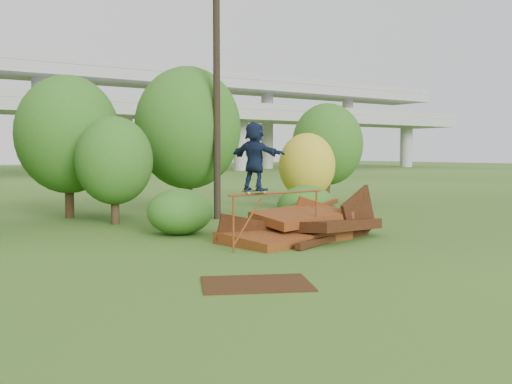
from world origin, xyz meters
TOP-DOWN VIEW (x-y plane):
  - ground at (0.00, 0.00)m, footprint 240.00×240.00m
  - scrap_pile at (1.42, 2.66)m, footprint 5.65×3.14m
  - grind_rail at (-0.09, 1.97)m, footprint 3.38×0.30m
  - skateboard at (-0.90, 1.91)m, footprint 0.75×0.25m
  - skater at (-0.90, 1.91)m, footprint 1.06×1.82m
  - flat_plate at (-3.17, -1.48)m, footprint 2.68×2.40m
  - tree_1 at (-2.84, 12.64)m, footprint 4.19×4.19m
  - tree_2 at (-2.05, 9.55)m, footprint 2.86×2.86m
  - tree_3 at (1.90, 11.24)m, footprint 4.61×4.61m
  - tree_4 at (6.96, 9.25)m, footprint 2.59×2.59m
  - tree_5 at (10.49, 11.88)m, footprint 3.76×3.76m
  - shrub_left at (-1.26, 5.75)m, footprint 2.19×2.02m
  - shrub_right at (3.19, 4.67)m, footprint 2.16×1.98m
  - utility_pole at (2.01, 8.92)m, footprint 1.40×0.28m

SIDE VIEW (x-z plane):
  - ground at x=0.00m, z-range 0.00..0.00m
  - flat_plate at x=-3.17m, z-range 0.00..0.03m
  - scrap_pile at x=1.42m, z-range -0.61..1.37m
  - shrub_left at x=-1.26m, z-range 0.00..1.51m
  - shrub_right at x=3.19m, z-range 0.00..1.53m
  - grind_rail at x=-0.09m, z-range 0.41..1.99m
  - skateboard at x=-0.90m, z-range 1.60..1.68m
  - tree_4 at x=6.96m, z-range 0.29..3.87m
  - tree_2 at x=-2.05m, z-range 0.36..4.40m
  - skater at x=-0.90m, z-range 1.65..3.53m
  - tree_5 at x=10.49m, z-range 0.47..5.75m
  - tree_1 at x=-2.84m, z-range 0.50..6.33m
  - tree_3 at x=1.90m, z-range 0.54..6.94m
  - utility_pole at x=2.01m, z-range 0.07..9.86m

